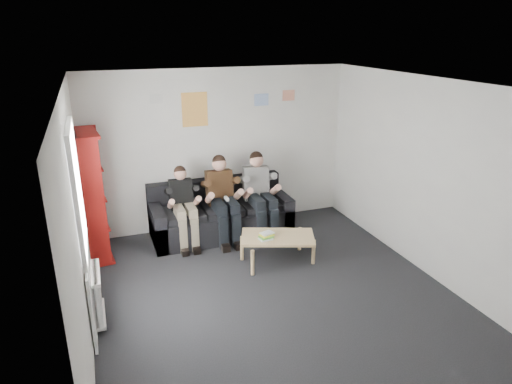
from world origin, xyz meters
TOP-DOWN VIEW (x-y plane):
  - room_shell at (0.00, 0.00)m, footprint 5.00×5.00m
  - sofa at (-0.14, 2.07)m, footprint 2.29×0.94m
  - bookshelf at (-2.08, 1.97)m, footprint 0.29×0.87m
  - coffee_table at (0.38, 0.81)m, footprint 1.06×0.58m
  - game_cases at (0.20, 0.80)m, footprint 0.25×0.23m
  - person_left at (-0.78, 1.87)m, footprint 0.36×0.78m
  - person_middle at (-0.14, 1.86)m, footprint 0.42×0.90m
  - person_right at (0.50, 1.86)m, footprint 0.42×0.90m
  - radiator at (-2.15, 0.20)m, footprint 0.10×0.64m
  - window at (-2.22, 0.20)m, footprint 0.05×1.30m
  - poster_large at (-0.40, 2.49)m, footprint 0.42×0.01m
  - poster_blue at (0.75, 2.49)m, footprint 0.25×0.01m
  - poster_pink at (1.25, 2.49)m, footprint 0.22×0.01m
  - poster_sign at (-1.00, 2.49)m, footprint 0.20×0.01m

SIDE VIEW (x-z plane):
  - sofa at x=-0.14m, z-range -0.12..0.76m
  - radiator at x=-2.15m, z-range 0.05..0.65m
  - coffee_table at x=0.38m, z-range 0.16..0.58m
  - game_cases at x=0.20m, z-range 0.42..0.48m
  - person_left at x=-0.78m, z-range 0.01..1.28m
  - person_right at x=0.50m, z-range 0.00..1.38m
  - person_middle at x=-0.14m, z-range 0.00..1.38m
  - bookshelf at x=-2.08m, z-range 0.00..1.92m
  - window at x=-2.22m, z-range -0.15..2.21m
  - room_shell at x=0.00m, z-range -1.15..3.85m
  - poster_large at x=-0.40m, z-range 1.77..2.32m
  - poster_blue at x=0.75m, z-range 2.05..2.25m
  - poster_pink at x=1.25m, z-range 2.11..2.29m
  - poster_sign at x=-1.00m, z-range 2.18..2.32m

